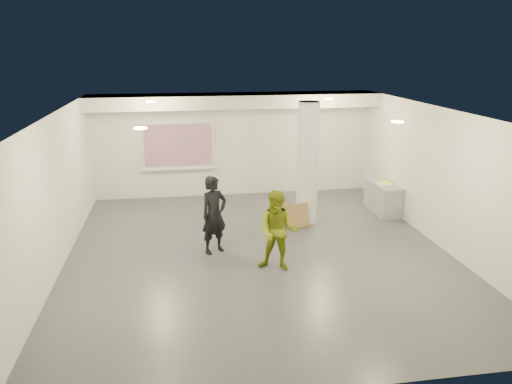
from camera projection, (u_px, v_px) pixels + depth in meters
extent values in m
cube|color=#393C41|center=(259.00, 253.00, 10.64)|extent=(8.00, 9.00, 0.01)
cube|color=silver|center=(259.00, 112.00, 9.80)|extent=(8.00, 9.00, 0.01)
cube|color=silver|center=(234.00, 144.00, 14.48)|extent=(8.00, 0.01, 3.00)
cube|color=silver|center=(321.00, 286.00, 5.96)|extent=(8.00, 0.01, 3.00)
cube|color=silver|center=(55.00, 195.00, 9.61)|extent=(0.01, 9.00, 3.00)
cube|color=silver|center=(440.00, 178.00, 10.83)|extent=(0.01, 9.00, 3.00)
cube|color=silver|center=(235.00, 101.00, 13.59)|extent=(8.00, 1.10, 0.36)
cylinder|color=#EFD58A|center=(151.00, 102.00, 11.83)|extent=(0.22, 0.22, 0.02)
cylinder|color=#EFD58A|center=(329.00, 99.00, 12.51)|extent=(0.22, 0.22, 0.02)
cylinder|color=#EFD58A|center=(140.00, 128.00, 8.05)|extent=(0.22, 0.22, 0.02)
cylinder|color=#EFD58A|center=(397.00, 122.00, 8.72)|extent=(0.22, 0.22, 0.02)
cylinder|color=silver|center=(308.00, 163.00, 12.15)|extent=(0.52, 0.52, 3.00)
cube|color=silver|center=(178.00, 145.00, 14.19)|extent=(2.10, 0.06, 1.40)
cube|color=#1C64B1|center=(178.00, 145.00, 14.14)|extent=(1.90, 0.01, 1.20)
cube|color=silver|center=(179.00, 169.00, 14.33)|extent=(2.10, 0.08, 0.04)
cube|color=gray|center=(383.00, 198.00, 13.21)|extent=(0.56, 1.34, 0.78)
cube|color=silver|center=(384.00, 184.00, 13.00)|extent=(0.33, 0.40, 0.02)
cube|color=#EDF82A|center=(386.00, 183.00, 13.12)|extent=(0.33, 0.39, 0.03)
cube|color=olive|center=(299.00, 216.00, 12.10)|extent=(0.57, 0.33, 0.58)
cube|color=olive|center=(281.00, 213.00, 12.35)|extent=(0.53, 0.29, 0.54)
imported|color=black|center=(214.00, 215.00, 10.49)|extent=(0.73, 0.65, 1.68)
imported|color=olive|center=(278.00, 231.00, 9.69)|extent=(0.96, 0.87, 1.61)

